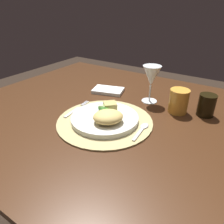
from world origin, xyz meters
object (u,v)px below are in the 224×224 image
Objects in this scene: dining_table at (125,140)px; spoon at (143,128)px; wine_glass at (151,77)px; dinner_plate at (105,118)px; amber_tumbler at (179,101)px; dark_tumbler at (206,105)px; fork at (76,110)px; napkin at (108,90)px.

spoon is at bearing -31.65° from dining_table.
dining_table is 8.52× the size of wine_glass.
dinner_plate is 0.29m from wine_glass.
amber_tumbler is at bearing 74.50° from spoon.
amber_tumbler reaches higher than dark_tumbler.
amber_tumbler is at bearing -161.84° from dark_tumbler.
fork is 1.67× the size of amber_tumbler.
napkin is 0.89× the size of wine_glass.
dark_tumbler is (0.10, 0.03, -0.00)m from amber_tumbler.
napkin is 1.51× the size of amber_tumbler.
wine_glass reaches higher than napkin.
wine_glass is 0.25m from dark_tumbler.
napkin is (-0.16, 0.25, -0.01)m from dinner_plate.
dining_table is 15.96× the size of dark_tumbler.
spoon is at bearing 9.16° from dinner_plate.
dining_table is 0.17m from dinner_plate.
dinner_plate is 1.72× the size of napkin.
amber_tumbler is at bearing 48.51° from dinner_plate.
wine_glass reaches higher than dark_tumbler.
wine_glass is (-0.08, 0.24, 0.11)m from spoon.
dining_table is 11.37× the size of spoon.
dining_table is 0.36m from dark_tumbler.
fork is at bearing -147.14° from amber_tumbler.
dinner_plate is (-0.04, -0.09, 0.14)m from dining_table.
napkin is at bearing 121.71° from dinner_plate.
napkin reaches higher than dining_table.
amber_tumbler is at bearing -3.28° from napkin.
wine_glass is (0.22, 0.01, 0.11)m from napkin.
dining_table is 5.56× the size of dinner_plate.
dinner_plate is 0.15m from fork.
wine_glass is at bearing 50.31° from fork.
fork reaches higher than dining_table.
dinner_plate is at bearing -1.11° from fork.
amber_tumbler is 1.11× the size of dark_tumbler.
wine_glass is at bearing -179.29° from dark_tumbler.
dinner_plate is 0.15m from spoon.
fork is 1.32× the size of spoon.
wine_glass is 1.69× the size of amber_tumbler.
dark_tumbler is at bearing 1.57° from napkin.
dining_table is at bearing -146.41° from dark_tumbler.
wine_glass is at bearing 167.73° from amber_tumbler.
napkin reaches higher than spoon.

